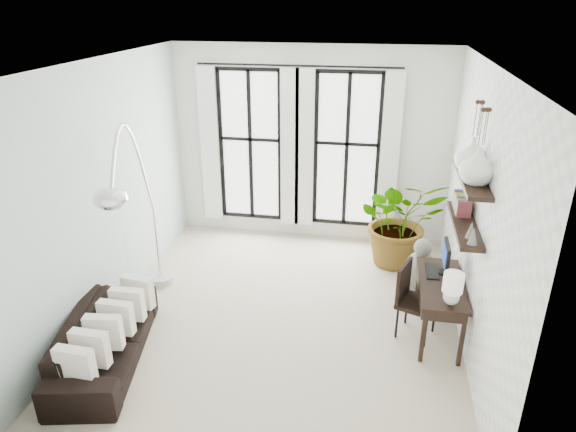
% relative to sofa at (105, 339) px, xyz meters
% --- Properties ---
extents(floor, '(5.00, 5.00, 0.00)m').
position_rel_sofa_xyz_m(floor, '(1.80, 1.26, -0.29)').
color(floor, '#BEAF97').
rests_on(floor, ground).
extents(ceiling, '(5.00, 5.00, 0.00)m').
position_rel_sofa_xyz_m(ceiling, '(1.80, 1.26, 2.91)').
color(ceiling, white).
rests_on(ceiling, wall_back).
extents(wall_left, '(0.00, 5.00, 5.00)m').
position_rel_sofa_xyz_m(wall_left, '(-0.45, 1.26, 1.31)').
color(wall_left, '#B3C8BF').
rests_on(wall_left, floor).
extents(wall_right, '(0.00, 5.00, 5.00)m').
position_rel_sofa_xyz_m(wall_right, '(4.05, 1.26, 1.31)').
color(wall_right, white).
rests_on(wall_right, floor).
extents(wall_back, '(4.50, 0.00, 4.50)m').
position_rel_sofa_xyz_m(wall_back, '(1.80, 3.76, 1.31)').
color(wall_back, white).
rests_on(wall_back, floor).
extents(windows, '(3.26, 0.13, 2.65)m').
position_rel_sofa_xyz_m(windows, '(1.60, 3.69, 1.27)').
color(windows, white).
rests_on(windows, wall_back).
extents(wall_shelves, '(0.25, 1.30, 0.60)m').
position_rel_sofa_xyz_m(wall_shelves, '(3.91, 1.23, 1.44)').
color(wall_shelves, black).
rests_on(wall_shelves, wall_right).
extents(sofa, '(1.16, 2.09, 0.58)m').
position_rel_sofa_xyz_m(sofa, '(0.00, 0.00, 0.00)').
color(sofa, black).
rests_on(sofa, floor).
extents(throw_pillows, '(0.40, 1.52, 0.40)m').
position_rel_sofa_xyz_m(throw_pillows, '(0.10, -0.00, 0.21)').
color(throw_pillows, white).
rests_on(throw_pillows, sofa).
extents(plant, '(1.53, 1.40, 1.43)m').
position_rel_sofa_xyz_m(plant, '(3.30, 2.99, 0.43)').
color(plant, '#2D7228').
rests_on(plant, floor).
extents(desk, '(0.52, 1.24, 1.13)m').
position_rel_sofa_xyz_m(desk, '(3.75, 1.14, 0.41)').
color(desk, black).
rests_on(desk, floor).
extents(desk_chair, '(0.57, 0.57, 0.94)m').
position_rel_sofa_xyz_m(desk_chair, '(3.42, 1.16, 0.25)').
color(desk_chair, black).
rests_on(desk_chair, floor).
extents(arc_lamp, '(0.77, 2.08, 2.59)m').
position_rel_sofa_xyz_m(arc_lamp, '(0.10, 0.90, 1.72)').
color(arc_lamp, silver).
rests_on(arc_lamp, floor).
extents(buddha, '(0.49, 0.49, 0.88)m').
position_rel_sofa_xyz_m(buddha, '(3.58, 2.04, 0.08)').
color(buddha, gray).
rests_on(buddha, floor).
extents(vase_a, '(0.37, 0.37, 0.38)m').
position_rel_sofa_xyz_m(vase_a, '(3.91, 0.94, 1.98)').
color(vase_a, white).
rests_on(vase_a, shelf_upper).
extents(vase_b, '(0.37, 0.37, 0.38)m').
position_rel_sofa_xyz_m(vase_b, '(3.91, 1.34, 1.98)').
color(vase_b, white).
rests_on(vase_b, shelf_upper).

